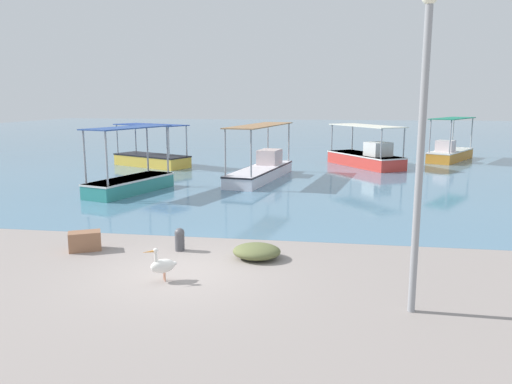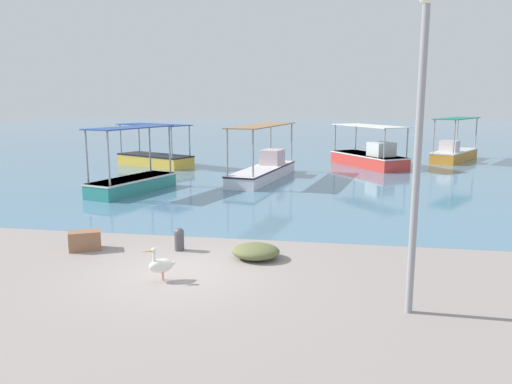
{
  "view_description": "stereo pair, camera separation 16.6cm",
  "coord_description": "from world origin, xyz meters",
  "px_view_note": "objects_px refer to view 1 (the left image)",
  "views": [
    {
      "loc": [
        3.52,
        -11.05,
        4.07
      ],
      "look_at": [
        1.27,
        3.33,
        1.37
      ],
      "focal_mm": 35.0,
      "sensor_mm": 36.0,
      "label": 1
    },
    {
      "loc": [
        3.68,
        -11.02,
        4.07
      ],
      "look_at": [
        1.27,
        3.33,
        1.37
      ],
      "focal_mm": 35.0,
      "sensor_mm": 36.0,
      "label": 2
    }
  ],
  "objects_px": {
    "fishing_boat_outer": "(366,157)",
    "net_pile": "(257,251)",
    "lamp_post": "(421,140)",
    "pelican": "(163,265)",
    "fishing_boat_near_right": "(130,181)",
    "cargo_crate": "(85,241)",
    "fishing_boat_center": "(152,158)",
    "fishing_boat_far_left": "(450,152)",
    "fishing_boat_far_right": "(262,168)",
    "mooring_bollard": "(180,239)"
  },
  "relations": [
    {
      "from": "fishing_boat_far_right",
      "to": "fishing_boat_near_right",
      "type": "bearing_deg",
      "value": -137.65
    },
    {
      "from": "net_pile",
      "to": "fishing_boat_center",
      "type": "bearing_deg",
      "value": 118.37
    },
    {
      "from": "cargo_crate",
      "to": "net_pile",
      "type": "bearing_deg",
      "value": 0.08
    },
    {
      "from": "fishing_boat_outer",
      "to": "net_pile",
      "type": "bearing_deg",
      "value": -101.67
    },
    {
      "from": "mooring_bollard",
      "to": "net_pile",
      "type": "height_order",
      "value": "mooring_bollard"
    },
    {
      "from": "fishing_boat_outer",
      "to": "cargo_crate",
      "type": "xyz_separation_m",
      "value": [
        -8.68,
        -18.95,
        -0.36
      ]
    },
    {
      "from": "fishing_boat_far_left",
      "to": "fishing_boat_outer",
      "type": "bearing_deg",
      "value": -145.52
    },
    {
      "from": "mooring_bollard",
      "to": "fishing_boat_outer",
      "type": "bearing_deg",
      "value": 71.83
    },
    {
      "from": "fishing_boat_near_right",
      "to": "lamp_post",
      "type": "distance_m",
      "value": 15.57
    },
    {
      "from": "fishing_boat_far_right",
      "to": "net_pile",
      "type": "relative_size",
      "value": 5.71
    },
    {
      "from": "fishing_boat_far_right",
      "to": "cargo_crate",
      "type": "relative_size",
      "value": 8.49
    },
    {
      "from": "mooring_bollard",
      "to": "net_pile",
      "type": "distance_m",
      "value": 2.22
    },
    {
      "from": "fishing_boat_far_right",
      "to": "net_pile",
      "type": "xyz_separation_m",
      "value": [
        1.77,
        -13.16,
        -0.39
      ]
    },
    {
      "from": "fishing_boat_far_left",
      "to": "cargo_crate",
      "type": "xyz_separation_m",
      "value": [
        -14.44,
        -22.92,
        -0.34
      ]
    },
    {
      "from": "fishing_boat_far_left",
      "to": "mooring_bollard",
      "type": "distance_m",
      "value": 25.47
    },
    {
      "from": "fishing_boat_far_right",
      "to": "mooring_bollard",
      "type": "height_order",
      "value": "fishing_boat_far_right"
    },
    {
      "from": "net_pile",
      "to": "cargo_crate",
      "type": "height_order",
      "value": "cargo_crate"
    },
    {
      "from": "lamp_post",
      "to": "mooring_bollard",
      "type": "xyz_separation_m",
      "value": [
        -5.67,
        3.15,
        -3.01
      ]
    },
    {
      "from": "fishing_boat_near_right",
      "to": "fishing_boat_far_left",
      "type": "height_order",
      "value": "fishing_boat_near_right"
    },
    {
      "from": "fishing_boat_near_right",
      "to": "cargo_crate",
      "type": "relative_size",
      "value": 5.7
    },
    {
      "from": "pelican",
      "to": "mooring_bollard",
      "type": "relative_size",
      "value": 1.26
    },
    {
      "from": "fishing_boat_near_right",
      "to": "pelican",
      "type": "relative_size",
      "value": 6.0
    },
    {
      "from": "fishing_boat_far_right",
      "to": "mooring_bollard",
      "type": "xyz_separation_m",
      "value": [
        -0.42,
        -12.79,
        -0.25
      ]
    },
    {
      "from": "fishing_boat_near_right",
      "to": "mooring_bollard",
      "type": "bearing_deg",
      "value": -59.17
    },
    {
      "from": "fishing_boat_center",
      "to": "lamp_post",
      "type": "relative_size",
      "value": 0.89
    },
    {
      "from": "fishing_boat_center",
      "to": "fishing_boat_near_right",
      "type": "xyz_separation_m",
      "value": [
        2.23,
        -8.66,
        0.01
      ]
    },
    {
      "from": "fishing_boat_outer",
      "to": "fishing_boat_far_left",
      "type": "bearing_deg",
      "value": 34.48
    },
    {
      "from": "fishing_boat_center",
      "to": "fishing_boat_far_right",
      "type": "bearing_deg",
      "value": -27.68
    },
    {
      "from": "fishing_boat_near_right",
      "to": "cargo_crate",
      "type": "xyz_separation_m",
      "value": [
        2.22,
        -8.41,
        -0.28
      ]
    },
    {
      "from": "fishing_boat_near_right",
      "to": "fishing_boat_far_right",
      "type": "bearing_deg",
      "value": 42.35
    },
    {
      "from": "mooring_bollard",
      "to": "cargo_crate",
      "type": "height_order",
      "value": "mooring_bollard"
    },
    {
      "from": "lamp_post",
      "to": "cargo_crate",
      "type": "distance_m",
      "value": 9.23
    },
    {
      "from": "fishing_boat_far_left",
      "to": "net_pile",
      "type": "xyz_separation_m",
      "value": [
        -9.68,
        -22.91,
        -0.41
      ]
    },
    {
      "from": "fishing_boat_center",
      "to": "mooring_bollard",
      "type": "xyz_separation_m",
      "value": [
        7.03,
        -16.7,
        -0.2
      ]
    },
    {
      "from": "fishing_boat_outer",
      "to": "fishing_boat_center",
      "type": "xyz_separation_m",
      "value": [
        -13.13,
        -1.88,
        -0.09
      ]
    },
    {
      "from": "fishing_boat_near_right",
      "to": "pelican",
      "type": "distance_m",
      "value": 11.54
    },
    {
      "from": "fishing_boat_center",
      "to": "pelican",
      "type": "height_order",
      "value": "fishing_boat_center"
    },
    {
      "from": "lamp_post",
      "to": "pelican",
      "type": "bearing_deg",
      "value": 171.06
    },
    {
      "from": "fishing_boat_center",
      "to": "mooring_bollard",
      "type": "height_order",
      "value": "fishing_boat_center"
    },
    {
      "from": "net_pile",
      "to": "fishing_boat_far_right",
      "type": "bearing_deg",
      "value": 97.65
    },
    {
      "from": "cargo_crate",
      "to": "pelican",
      "type": "bearing_deg",
      "value": -33.69
    },
    {
      "from": "mooring_bollard",
      "to": "cargo_crate",
      "type": "relative_size",
      "value": 0.76
    },
    {
      "from": "fishing_boat_far_right",
      "to": "cargo_crate",
      "type": "bearing_deg",
      "value": -102.82
    },
    {
      "from": "lamp_post",
      "to": "mooring_bollard",
      "type": "height_order",
      "value": "lamp_post"
    },
    {
      "from": "fishing_boat_outer",
      "to": "fishing_boat_center",
      "type": "distance_m",
      "value": 13.26
    },
    {
      "from": "fishing_boat_near_right",
      "to": "net_pile",
      "type": "xyz_separation_m",
      "value": [
        6.98,
        -8.4,
        -0.34
      ]
    },
    {
      "from": "fishing_boat_far_left",
      "to": "fishing_boat_center",
      "type": "bearing_deg",
      "value": -162.82
    },
    {
      "from": "lamp_post",
      "to": "cargo_crate",
      "type": "xyz_separation_m",
      "value": [
        -8.25,
        2.78,
        -3.08
      ]
    },
    {
      "from": "fishing_boat_far_right",
      "to": "lamp_post",
      "type": "height_order",
      "value": "lamp_post"
    },
    {
      "from": "fishing_boat_outer",
      "to": "fishing_boat_far_right",
      "type": "bearing_deg",
      "value": -134.45
    }
  ]
}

